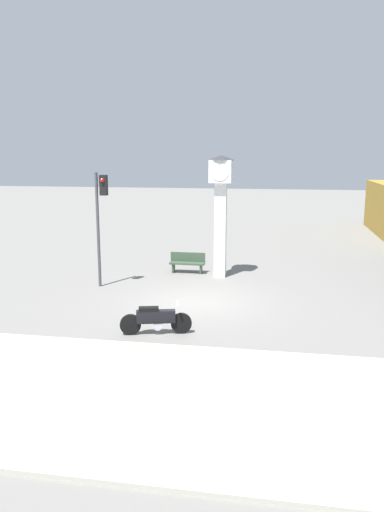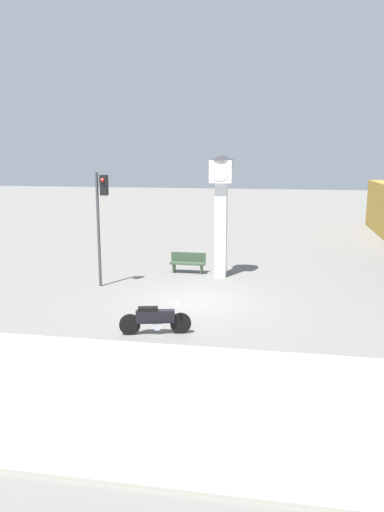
# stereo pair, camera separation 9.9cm
# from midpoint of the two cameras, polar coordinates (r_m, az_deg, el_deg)

# --- Properties ---
(ground_plane) EXTENTS (120.00, 120.00, 0.00)m
(ground_plane) POSITION_cam_midpoint_polar(r_m,az_deg,el_deg) (18.39, 0.62, -5.30)
(ground_plane) COLOR slate
(sidewalk_strip) EXTENTS (36.00, 6.00, 0.10)m
(sidewalk_strip) POSITION_cam_midpoint_polar(r_m,az_deg,el_deg) (11.61, -5.69, -15.65)
(sidewalk_strip) COLOR #BCB7A8
(sidewalk_strip) RESTS_ON ground_plane
(motorcycle) EXTENTS (2.12, 0.72, 0.96)m
(motorcycle) POSITION_cam_midpoint_polar(r_m,az_deg,el_deg) (15.17, -4.05, -7.24)
(motorcycle) COLOR black
(motorcycle) RESTS_ON ground_plane
(clock_tower) EXTENTS (1.15, 1.15, 5.29)m
(clock_tower) POSITION_cam_midpoint_polar(r_m,az_deg,el_deg) (21.64, 3.49, 6.61)
(clock_tower) COLOR white
(clock_tower) RESTS_ON ground_plane
(traffic_light) EXTENTS (0.50, 0.35, 4.63)m
(traffic_light) POSITION_cam_midpoint_polar(r_m,az_deg,el_deg) (20.29, -10.22, 5.26)
(traffic_light) COLOR #47474C
(traffic_light) RESTS_ON ground_plane
(bench) EXTENTS (1.60, 0.44, 0.92)m
(bench) POSITION_cam_midpoint_polar(r_m,az_deg,el_deg) (22.76, -0.34, -0.70)
(bench) COLOR #384C38
(bench) RESTS_ON ground_plane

